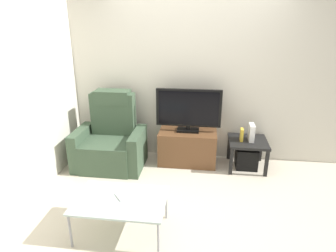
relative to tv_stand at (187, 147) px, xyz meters
The scene contains 12 objects.
ground_plane 0.88m from the tv_stand, 84.85° to the right, with size 6.40×6.40×0.00m, color beige.
wall_back 1.09m from the tv_stand, 75.57° to the left, with size 6.40×0.06×2.60m, color beige.
wall_side 2.25m from the tv_stand, 155.12° to the right, with size 0.06×4.48×2.60m, color beige.
tv_stand is the anchor object (origin of this frame).
television 0.58m from the tv_stand, 90.00° to the left, with size 0.93×0.20×0.63m.
recliner_armchair 1.14m from the tv_stand, 169.86° to the right, with size 0.98×0.78×1.08m.
side_table 0.87m from the tv_stand, ahead, with size 0.54×0.54×0.42m.
subwoofer_box 0.87m from the tv_stand, ahead, with size 0.30×0.30×0.30m, color black.
book_upright 0.81m from the tv_stand, ahead, with size 0.04×0.12×0.18m, color gold.
game_console 0.95m from the tv_stand, ahead, with size 0.07×0.20×0.24m, color white.
coffee_table 1.71m from the tv_stand, 108.88° to the right, with size 0.90×0.60×0.39m.
cell_phone 1.68m from the tv_stand, 109.68° to the right, with size 0.07×0.15×0.01m, color #B7B7BC.
Camera 1 is at (0.15, -3.11, 2.06)m, focal length 30.95 mm.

